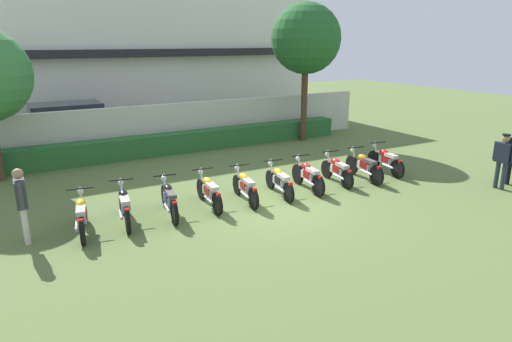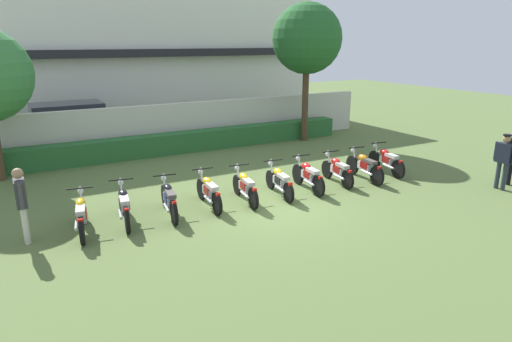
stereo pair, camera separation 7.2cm
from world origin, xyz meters
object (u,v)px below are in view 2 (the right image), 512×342
object	(u,v)px
motorcycle_in_row_1	(124,205)
motorcycle_in_row_6	(308,175)
motorcycle_in_row_9	(386,160)
motorcycle_in_row_4	(245,186)
inspector_person	(21,199)
parked_car	(73,126)
motorcycle_in_row_2	(169,199)
motorcycle_in_row_3	(209,191)
motorcycle_in_row_8	(365,166)
motorcycle_in_row_7	(337,170)
officer_0	(504,157)
motorcycle_in_row_0	(81,215)
tree_far_side	(307,39)
motorcycle_in_row_5	(279,181)

from	to	relation	value
motorcycle_in_row_1	motorcycle_in_row_6	size ratio (longest dim) A/B	1.03
motorcycle_in_row_9	motorcycle_in_row_6	bearing A→B (deg)	102.08
motorcycle_in_row_4	motorcycle_in_row_9	bearing A→B (deg)	-80.98
motorcycle_in_row_9	inspector_person	xyz separation A→B (m)	(-10.90, -0.07, 0.57)
parked_car	motorcycle_in_row_4	size ratio (longest dim) A/B	2.44
motorcycle_in_row_2	motorcycle_in_row_3	size ratio (longest dim) A/B	0.99
motorcycle_in_row_8	inspector_person	world-z (taller)	inspector_person
motorcycle_in_row_6	motorcycle_in_row_4	bearing A→B (deg)	96.50
motorcycle_in_row_9	motorcycle_in_row_7	bearing A→B (deg)	101.26
officer_0	inspector_person	bearing A→B (deg)	-9.17
motorcycle_in_row_3	motorcycle_in_row_8	xyz separation A→B (m)	(5.34, -0.19, 0.01)
motorcycle_in_row_0	motorcycle_in_row_4	bearing A→B (deg)	-80.17
motorcycle_in_row_1	parked_car	bearing A→B (deg)	8.11
motorcycle_in_row_6	tree_far_side	bearing A→B (deg)	-26.80
inspector_person	parked_car	bearing A→B (deg)	75.98
motorcycle_in_row_0	motorcycle_in_row_7	xyz separation A→B (m)	(7.58, 0.09, -0.01)
tree_far_side	motorcycle_in_row_9	world-z (taller)	tree_far_side
motorcycle_in_row_5	tree_far_side	bearing A→B (deg)	-31.95
tree_far_side	officer_0	distance (m)	9.26
inspector_person	motorcycle_in_row_0	bearing A→B (deg)	-4.69
motorcycle_in_row_0	inspector_person	distance (m)	1.30
motorcycle_in_row_1	motorcycle_in_row_3	size ratio (longest dim) A/B	1.04
inspector_person	motorcycle_in_row_1	bearing A→B (deg)	1.72
officer_0	motorcycle_in_row_5	bearing A→B (deg)	-20.93
motorcycle_in_row_2	officer_0	xyz separation A→B (m)	(9.40, -2.81, 0.54)
motorcycle_in_row_5	motorcycle_in_row_9	size ratio (longest dim) A/B	0.97
parked_car	motorcycle_in_row_4	distance (m)	9.66
motorcycle_in_row_2	motorcycle_in_row_6	xyz separation A→B (m)	(4.28, -0.06, 0.00)
inspector_person	tree_far_side	bearing A→B (deg)	26.34
parked_car	officer_0	world-z (taller)	parked_car
motorcycle_in_row_1	officer_0	world-z (taller)	officer_0
motorcycle_in_row_3	motorcycle_in_row_8	distance (m)	5.34
motorcycle_in_row_1	motorcycle_in_row_0	bearing A→B (deg)	107.65
tree_far_side	motorcycle_in_row_4	bearing A→B (deg)	-136.37
tree_far_side	motorcycle_in_row_5	xyz separation A→B (m)	(-4.93, -5.77, -3.94)
motorcycle_in_row_3	motorcycle_in_row_5	size ratio (longest dim) A/B	1.02
motorcycle_in_row_7	motorcycle_in_row_9	distance (m)	2.15
motorcycle_in_row_2	motorcycle_in_row_9	distance (m)	7.62
motorcycle_in_row_4	officer_0	distance (m)	7.77
motorcycle_in_row_1	inspector_person	distance (m)	2.25
motorcycle_in_row_7	motorcycle_in_row_1	bearing A→B (deg)	97.06
motorcycle_in_row_1	motorcycle_in_row_6	xyz separation A→B (m)	(5.38, -0.16, -0.00)
parked_car	tree_far_side	world-z (taller)	tree_far_side
motorcycle_in_row_2	motorcycle_in_row_5	world-z (taller)	motorcycle_in_row_2
motorcycle_in_row_6	motorcycle_in_row_7	size ratio (longest dim) A/B	1.07
motorcycle_in_row_7	inspector_person	size ratio (longest dim) A/B	1.04
motorcycle_in_row_1	motorcycle_in_row_2	xyz separation A→B (m)	(1.10, -0.10, -0.00)
motorcycle_in_row_9	motorcycle_in_row_2	bearing A→B (deg)	100.05
motorcycle_in_row_6	motorcycle_in_row_7	xyz separation A→B (m)	(1.19, 0.09, -0.02)
motorcycle_in_row_1	officer_0	xyz separation A→B (m)	(10.51, -2.92, 0.54)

